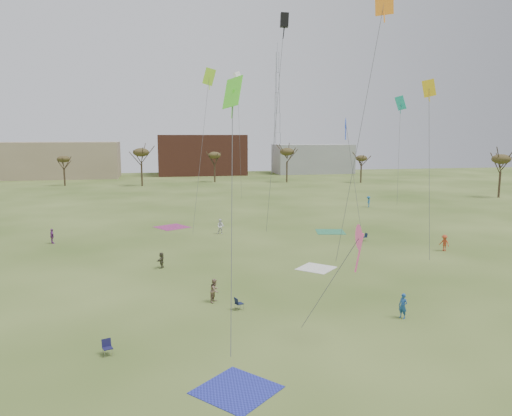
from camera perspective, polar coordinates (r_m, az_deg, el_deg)
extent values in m
plane|color=#324917|center=(33.32, 4.24, -12.45)|extent=(260.00, 260.00, 0.00)
imported|color=#1E4B8A|center=(33.93, 16.82, -10.92)|extent=(0.63, 0.72, 1.66)
imported|color=#826753|center=(35.63, -4.85, -9.59)|extent=(0.98, 1.05, 1.71)
imported|color=#4C4836|center=(45.07, -11.00, -6.01)|extent=(0.91, 1.40, 1.44)
imported|color=#B14021|center=(54.29, 21.18, -3.82)|extent=(1.03, 1.26, 1.70)
imported|color=#893D93|center=(58.54, -22.75, -3.05)|extent=(0.80, 1.06, 1.67)
imported|color=white|center=(59.40, -4.16, -2.17)|extent=(1.06, 0.93, 1.83)
imported|color=#205E94|center=(83.39, 13.02, 0.74)|extent=(1.02, 1.35, 1.86)
cube|color=#252DA2|center=(24.53, -2.28, -20.52)|extent=(4.66, 4.66, 0.03)
cube|color=white|center=(44.63, 7.06, -7.02)|extent=(4.12, 4.12, 0.03)
cube|color=#942D6A|center=(64.60, -9.80, -2.23)|extent=(5.04, 5.04, 0.03)
cube|color=#2F8157|center=(61.30, 8.69, -2.78)|extent=(4.10, 4.10, 0.03)
cube|color=#17163D|center=(28.78, -16.98, -15.40)|extent=(0.63, 0.63, 0.04)
cube|color=#17163D|center=(28.89, -17.11, -14.81)|extent=(0.52, 0.29, 0.44)
cube|color=#131A35|center=(34.21, -1.97, -11.11)|extent=(0.64, 0.64, 0.04)
cube|color=#131A35|center=(34.03, -2.32, -10.81)|extent=(0.29, 0.52, 0.44)
cube|color=#15223C|center=(56.89, 12.56, -3.34)|extent=(0.57, 0.57, 0.04)
cube|color=#15223C|center=(56.97, 12.77, -3.09)|extent=(0.20, 0.51, 0.44)
cube|color=teal|center=(84.51, 16.56, 11.70)|extent=(1.14, 1.14, 2.24)
cube|color=teal|center=(84.47, 16.54, 11.17)|extent=(0.08, 0.08, 2.02)
cylinder|color=#4C4C51|center=(82.40, 16.37, 6.16)|extent=(1.81, 3.65, 16.21)
cube|color=gold|center=(48.22, 19.59, 13.07)|extent=(0.77, 0.77, 1.51)
cube|color=gold|center=(48.18, 19.56, 12.45)|extent=(0.08, 0.08, 1.36)
cylinder|color=#4C4C51|center=(46.59, 19.62, 3.86)|extent=(0.97, 3.16, 15.25)
cube|color=white|center=(85.27, -2.18, 15.08)|extent=(0.89, 0.89, 1.53)
cube|color=white|center=(85.17, -2.18, 14.49)|extent=(0.08, 0.08, 2.29)
cylinder|color=#4C4C51|center=(84.69, -1.94, 8.09)|extent=(0.63, 0.17, 20.76)
cube|color=#52DC26|center=(27.80, -2.76, 13.39)|extent=(0.91, 0.91, 1.79)
cube|color=#52DC26|center=(27.75, -2.75, 12.09)|extent=(0.08, 0.08, 1.61)
cylinder|color=#4C4C51|center=(25.75, -2.86, -1.16)|extent=(0.94, 4.58, 13.38)
cube|color=orange|center=(44.99, 14.78, 22.30)|extent=(1.08, 1.08, 2.12)
cube|color=orange|center=(44.81, 14.74, 21.38)|extent=(0.08, 0.08, 1.91)
cylinder|color=#4C4C51|center=(42.92, 12.00, 8.28)|extent=(3.67, 0.11, 21.94)
cone|color=blue|center=(52.23, 10.47, 9.75)|extent=(1.19, 0.09, 1.19)
cube|color=blue|center=(52.22, 10.45, 8.92)|extent=(0.08, 0.08, 1.94)
cylinder|color=#4C4C51|center=(51.41, 11.44, 2.90)|extent=(1.18, 2.77, 12.26)
cube|color=black|center=(55.54, 3.34, 21.10)|extent=(0.84, 0.84, 1.45)
cube|color=black|center=(55.36, 3.33, 20.25)|extent=(0.08, 0.08, 2.17)
cylinder|color=#4C4C51|center=(54.67, 2.23, 9.09)|extent=(1.64, 1.41, 23.12)
cube|color=#9AE325|center=(58.81, -5.51, 15.05)|extent=(0.96, 0.96, 1.89)
cube|color=#9AE325|center=(58.74, -5.50, 14.41)|extent=(0.08, 0.08, 1.70)
cylinder|color=#4C4C51|center=(56.38, -6.45, 6.29)|extent=(2.58, 3.98, 17.74)
cone|color=#FF509B|center=(28.11, 12.03, -3.34)|extent=(1.46, 0.11, 1.46)
cube|color=#FF509B|center=(28.31, 11.98, -5.17)|extent=(0.08, 0.08, 2.38)
cylinder|color=#4C4C51|center=(28.45, 8.68, -8.64)|extent=(3.19, 0.63, 5.34)
cylinder|color=#3A2B1E|center=(124.17, -21.50, 3.43)|extent=(0.40, 0.40, 4.32)
ellipsoid|color=#473D1E|center=(123.91, -21.61, 5.35)|extent=(3.02, 3.02, 1.58)
cylinder|color=#3A2B1E|center=(118.32, -13.22, 3.83)|extent=(0.40, 0.40, 5.40)
ellipsoid|color=#473D1E|center=(118.03, -13.30, 6.36)|extent=(3.78, 3.78, 1.98)
cylinder|color=#3A2B1E|center=(125.14, -4.85, 4.11)|extent=(0.40, 0.40, 4.68)
ellipsoid|color=#473D1E|center=(124.87, -4.88, 6.18)|extent=(3.28, 3.28, 1.72)
cylinder|color=#3A2B1E|center=(124.61, 3.63, 4.24)|extent=(0.40, 0.40, 5.28)
ellipsoid|color=#473D1E|center=(124.33, 3.65, 6.59)|extent=(3.70, 3.70, 1.94)
cylinder|color=#3A2B1E|center=(125.94, 12.18, 3.86)|extent=(0.40, 0.40, 4.20)
ellipsoid|color=#473D1E|center=(125.68, 12.24, 5.71)|extent=(2.94, 2.94, 1.54)
cylinder|color=#3A2B1E|center=(104.73, 26.60, 2.48)|extent=(0.40, 0.40, 5.04)
ellipsoid|color=#473D1E|center=(104.41, 26.77, 5.13)|extent=(3.53, 3.53, 1.85)
cube|color=#937F60|center=(147.47, -21.97, 5.22)|extent=(32.00, 14.00, 10.00)
cube|color=brown|center=(150.64, -6.42, 6.22)|extent=(26.00, 16.00, 12.00)
cube|color=gray|center=(155.86, 6.64, 5.74)|extent=(24.00, 12.00, 9.00)
cylinder|color=#9EA3A8|center=(160.02, 2.78, 11.05)|extent=(0.16, 0.16, 38.00)
cylinder|color=#9EA3A8|center=(160.45, 2.23, 11.05)|extent=(0.16, 0.16, 38.00)
cylinder|color=#9EA3A8|center=(158.94, 2.37, 11.07)|extent=(0.16, 0.16, 38.00)
cylinder|color=#9EA3A8|center=(162.01, 2.51, 18.32)|extent=(0.10, 0.10, 3.00)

